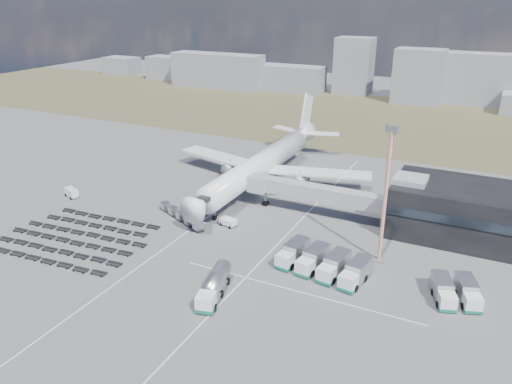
% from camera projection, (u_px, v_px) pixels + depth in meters
% --- Properties ---
extents(ground, '(420.00, 420.00, 0.00)m').
position_uv_depth(ground, '(191.00, 238.00, 95.32)').
color(ground, '#565659').
rests_on(ground, ground).
extents(grass_strip, '(420.00, 90.00, 0.01)m').
position_uv_depth(grass_strip, '(352.00, 117.00, 186.84)').
color(grass_strip, '#4B492D').
rests_on(grass_strip, ground).
extents(lane_markings, '(47.12, 110.00, 0.01)m').
position_uv_depth(lane_markings, '(243.00, 242.00, 93.81)').
color(lane_markings, silver).
rests_on(lane_markings, ground).
extents(terminal, '(30.40, 16.40, 11.00)m').
position_uv_depth(terminal, '(473.00, 212.00, 93.72)').
color(terminal, black).
rests_on(terminal, ground).
extents(jet_bridge, '(30.30, 3.80, 7.05)m').
position_uv_depth(jet_bridge, '(308.00, 191.00, 103.91)').
color(jet_bridge, '#939399').
rests_on(jet_bridge, ground).
extents(airliner, '(51.59, 64.53, 17.62)m').
position_uv_depth(airliner, '(263.00, 163.00, 120.28)').
color(airliner, white).
rests_on(airliner, ground).
extents(skyline, '(312.37, 25.37, 24.90)m').
position_uv_depth(skyline, '(422.00, 82.00, 209.63)').
color(skyline, gray).
rests_on(skyline, ground).
extents(fuel_tanker, '(5.26, 11.15, 3.50)m').
position_uv_depth(fuel_tanker, '(214.00, 286.00, 76.59)').
color(fuel_tanker, white).
rests_on(fuel_tanker, ground).
extents(pushback_tug, '(3.71, 2.55, 1.52)m').
position_uv_depth(pushback_tug, '(228.00, 222.00, 100.00)').
color(pushback_tug, white).
rests_on(pushback_tug, ground).
extents(utility_van, '(4.22, 2.99, 2.09)m').
position_uv_depth(utility_van, '(72.00, 193.00, 113.80)').
color(utility_van, white).
rests_on(utility_van, ground).
extents(catering_truck, '(4.37, 6.43, 2.73)m').
position_uv_depth(catering_truck, '(275.00, 185.00, 117.40)').
color(catering_truck, white).
rests_on(catering_truck, ground).
extents(service_trucks_near, '(15.40, 9.94, 3.20)m').
position_uv_depth(service_trucks_near, '(323.00, 263.00, 83.19)').
color(service_trucks_near, white).
rests_on(service_trucks_near, ground).
extents(service_trucks_far, '(8.30, 9.03, 2.96)m').
position_uv_depth(service_trucks_far, '(455.00, 291.00, 75.46)').
color(service_trucks_far, white).
rests_on(service_trucks_far, ground).
extents(uld_row, '(14.56, 7.89, 1.68)m').
position_uv_depth(uld_row, '(181.00, 216.00, 102.36)').
color(uld_row, black).
rests_on(uld_row, ground).
extents(baggage_dollies, '(29.05, 21.74, 0.63)m').
position_uv_depth(baggage_dollies, '(76.00, 237.00, 94.81)').
color(baggage_dollies, black).
rests_on(baggage_dollies, ground).
extents(floodlight_mast, '(2.30, 1.87, 24.24)m').
position_uv_depth(floodlight_mast, '(385.00, 197.00, 82.73)').
color(floodlight_mast, '#D14421').
rests_on(floodlight_mast, ground).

